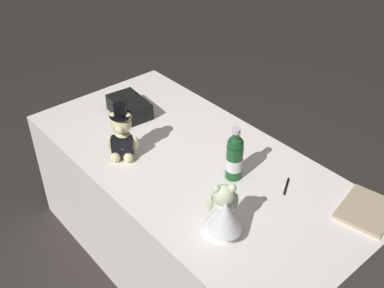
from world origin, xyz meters
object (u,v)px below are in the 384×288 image
(teddy_bear_groom, at_px, (122,136))
(teddy_bear_bride, at_px, (224,213))
(champagne_bottle, at_px, (235,157))
(guestbook, at_px, (367,210))
(gift_case_black, at_px, (129,107))
(signing_pen, at_px, (286,187))

(teddy_bear_groom, height_order, teddy_bear_bride, teddy_bear_groom)
(teddy_bear_groom, relative_size, champagne_bottle, 1.05)
(teddy_bear_groom, xyz_separation_m, champagne_bottle, (-0.49, -0.31, 0.00))
(teddy_bear_bride, bearing_deg, champagne_bottle, -51.75)
(teddy_bear_groom, height_order, guestbook, teddy_bear_groom)
(teddy_bear_bride, xyz_separation_m, gift_case_black, (1.04, -0.24, -0.06))
(teddy_bear_groom, relative_size, gift_case_black, 1.06)
(teddy_bear_bride, distance_m, guestbook, 0.67)
(teddy_bear_groom, distance_m, guestbook, 1.21)
(teddy_bear_bride, relative_size, gift_case_black, 0.88)
(teddy_bear_bride, xyz_separation_m, guestbook, (-0.33, -0.57, -0.10))
(champagne_bottle, bearing_deg, gift_case_black, 3.85)
(gift_case_black, bearing_deg, champagne_bottle, -176.15)
(teddy_bear_groom, height_order, signing_pen, teddy_bear_groom)
(teddy_bear_groom, height_order, gift_case_black, teddy_bear_groom)
(teddy_bear_bride, height_order, guestbook, teddy_bear_bride)
(signing_pen, height_order, guestbook, guestbook)
(teddy_bear_groom, bearing_deg, signing_pen, -148.64)
(teddy_bear_groom, bearing_deg, gift_case_black, -38.60)
(teddy_bear_groom, distance_m, champagne_bottle, 0.58)
(teddy_bear_groom, bearing_deg, guestbook, -151.06)
(gift_case_black, bearing_deg, teddy_bear_groom, 141.40)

